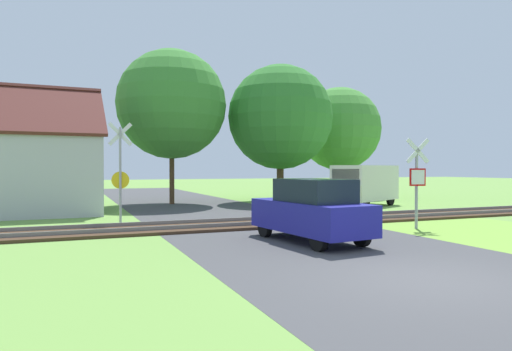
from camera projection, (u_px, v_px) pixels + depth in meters
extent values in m
plane|color=#6B9942|center=(431.00, 280.00, 8.50)|extent=(160.00, 160.00, 0.00)
cube|color=#424244|center=(366.00, 260.00, 10.35)|extent=(7.33, 80.00, 0.01)
cube|color=#422D1E|center=(254.00, 224.00, 16.66)|extent=(60.00, 2.60, 0.10)
cube|color=slate|center=(247.00, 219.00, 17.33)|extent=(60.00, 0.08, 0.12)
cube|color=slate|center=(261.00, 223.00, 16.00)|extent=(60.00, 0.08, 0.12)
cylinder|color=#9E9EA5|center=(416.00, 188.00, 15.60)|extent=(0.10, 0.10, 2.83)
cube|color=red|center=(418.00, 177.00, 15.53)|extent=(0.60, 0.13, 0.60)
cube|color=white|center=(418.00, 177.00, 15.51)|extent=(0.49, 0.10, 0.49)
cube|color=white|center=(418.00, 151.00, 15.52)|extent=(0.87, 0.18, 0.88)
cube|color=white|center=(418.00, 151.00, 15.52)|extent=(0.87, 0.18, 0.88)
cylinder|color=#9E9EA5|center=(120.00, 176.00, 16.84)|extent=(0.09, 0.09, 3.60)
cube|color=white|center=(120.00, 134.00, 16.88)|extent=(0.87, 0.16, 0.88)
cube|color=white|center=(120.00, 134.00, 16.88)|extent=(0.87, 0.16, 0.88)
cylinder|color=yellow|center=(120.00, 180.00, 16.91)|extent=(0.64, 0.12, 0.64)
cube|color=#B7B7BC|center=(21.00, 174.00, 21.01)|extent=(6.87, 6.44, 3.60)
cube|color=#562823|center=(18.00, 107.00, 19.53)|extent=(7.14, 3.71, 2.55)
cube|color=#562823|center=(23.00, 115.00, 22.40)|extent=(7.14, 3.71, 2.55)
cube|color=brown|center=(64.00, 109.00, 21.70)|extent=(0.51, 0.51, 1.10)
cylinder|color=#513823|center=(280.00, 179.00, 28.50)|extent=(0.44, 0.44, 2.83)
sphere|color=#337A2D|center=(280.00, 117.00, 28.44)|extent=(6.51, 6.51, 6.51)
cylinder|color=#513823|center=(339.00, 178.00, 33.50)|extent=(0.47, 0.47, 2.71)
sphere|color=#478E38|center=(339.00, 129.00, 33.44)|extent=(6.05, 6.05, 6.05)
cylinder|color=#513823|center=(172.00, 175.00, 26.53)|extent=(0.28, 0.28, 3.42)
sphere|color=#3D8433|center=(172.00, 104.00, 26.47)|extent=(6.34, 6.34, 6.34)
cube|color=silver|center=(365.00, 183.00, 25.05)|extent=(4.61, 3.51, 1.90)
cube|color=silver|center=(342.00, 194.00, 23.24)|extent=(1.41, 1.93, 0.90)
cube|color=#19232D|center=(345.00, 177.00, 23.50)|extent=(0.73, 1.48, 0.85)
cube|color=navy|center=(350.00, 188.00, 25.69)|extent=(3.42, 1.63, 0.16)
cylinder|color=black|center=(339.00, 201.00, 24.53)|extent=(0.69, 0.45, 0.68)
cylinder|color=black|center=(365.00, 202.00, 23.48)|extent=(0.69, 0.45, 0.68)
cylinder|color=black|center=(365.00, 198.00, 26.64)|extent=(0.69, 0.45, 0.68)
cylinder|color=black|center=(390.00, 199.00, 25.59)|extent=(0.69, 0.45, 0.68)
cube|color=navy|center=(310.00, 216.00, 12.91)|extent=(2.06, 4.15, 0.84)
cube|color=#19232D|center=(314.00, 190.00, 12.72)|extent=(1.62, 2.34, 0.64)
cylinder|color=black|center=(303.00, 224.00, 14.45)|extent=(0.24, 0.62, 0.60)
cylinder|color=black|center=(265.00, 227.00, 13.78)|extent=(0.24, 0.62, 0.60)
cylinder|color=black|center=(362.00, 235.00, 12.06)|extent=(0.24, 0.62, 0.60)
cylinder|color=black|center=(319.00, 239.00, 11.39)|extent=(0.24, 0.62, 0.60)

